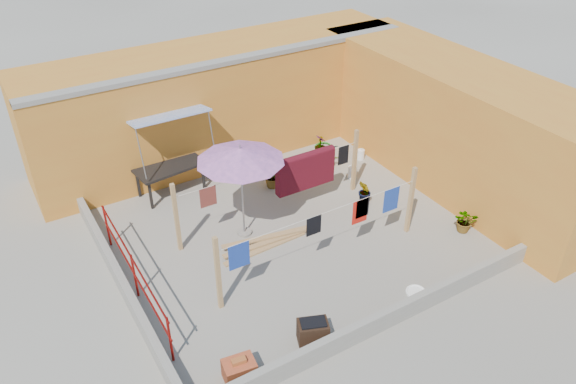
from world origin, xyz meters
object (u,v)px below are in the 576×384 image
object	(u,v)px
white_basin	(416,292)
patio_umbrella	(240,155)
brick_stack	(239,370)
water_jug_b	(361,154)
outdoor_table	(170,168)
brazier	(313,332)
water_jug_a	(352,172)
plant_back_a	(272,175)
green_hose	(324,147)

from	to	relation	value
white_basin	patio_umbrella	bearing A→B (deg)	119.76
brick_stack	water_jug_b	xyz separation A→B (m)	(6.68, 5.23, -0.06)
patio_umbrella	outdoor_table	xyz separation A→B (m)	(-0.82, 2.64, -1.42)
patio_umbrella	brazier	size ratio (longest dim) A/B	3.95
patio_umbrella	brazier	world-z (taller)	patio_umbrella
brazier	brick_stack	bearing A→B (deg)	-178.05
brick_stack	water_jug_a	xyz separation A→B (m)	(5.84, 4.51, -0.04)
water_jug_a	plant_back_a	size ratio (longest dim) A/B	0.55
white_basin	water_jug_a	xyz separation A→B (m)	(1.65, 4.49, 0.13)
water_jug_b	brazier	bearing A→B (deg)	-134.51
outdoor_table	water_jug_a	size ratio (longest dim) A/B	4.89
brick_stack	water_jug_b	size ratio (longest dim) A/B	1.81
brick_stack	green_hose	bearing A→B (deg)	46.10
patio_umbrella	water_jug_b	size ratio (longest dim) A/B	7.78
green_hose	brick_stack	bearing A→B (deg)	-133.90
white_basin	green_hose	xyz separation A→B (m)	(1.95, 6.35, -0.00)
outdoor_table	brazier	bearing A→B (deg)	-86.61
brazier	plant_back_a	distance (m)	5.62
outdoor_table	white_basin	bearing A→B (deg)	-65.10
brick_stack	water_jug_b	bearing A→B (deg)	38.04
white_basin	water_jug_b	world-z (taller)	water_jug_b
water_jug_a	water_jug_b	distance (m)	1.11
outdoor_table	brazier	xyz separation A→B (m)	(0.38, -6.35, -0.50)
brazier	water_jug_b	distance (m)	7.25
water_jug_a	water_jug_b	size ratio (longest dim) A/B	1.12
outdoor_table	water_jug_b	distance (m)	5.62
outdoor_table	white_basin	xyz separation A→B (m)	(2.96, -6.38, -0.72)
water_jug_a	brick_stack	bearing A→B (deg)	-142.30
patio_umbrella	white_basin	bearing A→B (deg)	-60.24
brazier	green_hose	world-z (taller)	brazier
water_jug_a	plant_back_a	world-z (taller)	plant_back_a
brazier	white_basin	distance (m)	2.60
brazier	water_jug_b	size ratio (longest dim) A/B	1.97
patio_umbrella	green_hose	distance (m)	5.30
plant_back_a	green_hose	bearing A→B (deg)	24.28
patio_umbrella	plant_back_a	distance (m)	2.89
outdoor_table	plant_back_a	size ratio (longest dim) A/B	2.70
outdoor_table	brick_stack	xyz separation A→B (m)	(-1.22, -6.40, -0.54)
water_jug_a	green_hose	world-z (taller)	water_jug_a
patio_umbrella	water_jug_b	xyz separation A→B (m)	(4.64, 1.46, -2.03)
water_jug_a	outdoor_table	bearing A→B (deg)	157.73
brick_stack	brazier	distance (m)	1.60
brick_stack	outdoor_table	bearing A→B (deg)	79.22
brick_stack	patio_umbrella	bearing A→B (deg)	61.55
brick_stack	plant_back_a	xyz separation A→B (m)	(3.69, 5.27, 0.14)
outdoor_table	brick_stack	world-z (taller)	outdoor_table
plant_back_a	patio_umbrella	bearing A→B (deg)	-137.60
water_jug_b	water_jug_a	bearing A→B (deg)	-139.64
outdoor_table	white_basin	distance (m)	7.07
brick_stack	plant_back_a	size ratio (longest dim) A/B	0.89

